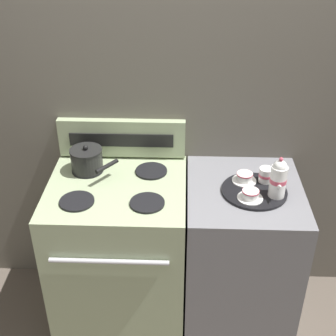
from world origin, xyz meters
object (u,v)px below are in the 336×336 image
at_px(teapot, 278,178).
at_px(creamer_jug, 266,175).
at_px(saucepan, 87,159).
at_px(serving_tray, 254,191).
at_px(teacup_right, 245,177).
at_px(stove, 121,253).
at_px(teacup_left, 250,195).

bearing_deg(teapot, creamer_jug, 105.88).
relative_size(saucepan, serving_tray, 0.80).
bearing_deg(teacup_right, creamer_jug, 1.90).
bearing_deg(creamer_jug, saucepan, 174.66).
distance_m(stove, teacup_right, 0.82).
xyz_separation_m(serving_tray, creamer_jug, (0.06, 0.08, 0.05)).
relative_size(teacup_left, teacup_right, 1.00).
bearing_deg(stove, teacup_right, 4.57).
xyz_separation_m(teapot, creamer_jug, (-0.04, 0.13, -0.06)).
bearing_deg(stove, teapot, -5.12).
height_order(saucepan, teapot, teapot).
bearing_deg(teapot, saucepan, 167.49).
relative_size(saucepan, creamer_jug, 3.42).
relative_size(stove, teacup_right, 7.35).
bearing_deg(teacup_right, serving_tray, -61.20).
bearing_deg(creamer_jug, teacup_right, -178.10).
distance_m(stove, serving_tray, 0.84).
height_order(stove, teapot, teapot).
xyz_separation_m(serving_tray, teapot, (0.10, -0.05, 0.11)).
bearing_deg(creamer_jug, serving_tray, -128.19).
bearing_deg(teacup_left, stove, 171.40).
relative_size(serving_tray, teapot, 1.51).
distance_m(saucepan, teacup_right, 0.83).
bearing_deg(teapot, serving_tray, 155.21).
height_order(serving_tray, teacup_right, teacup_right).
xyz_separation_m(teapot, teacup_left, (-0.13, -0.03, -0.08)).
distance_m(stove, teacup_left, 0.84).
distance_m(teapot, teacup_right, 0.21).
distance_m(teacup_right, creamer_jug, 0.11).
bearing_deg(teacup_left, teacup_right, 94.75).
bearing_deg(creamer_jug, teapot, -74.12).
bearing_deg(teacup_right, saucepan, 173.73).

